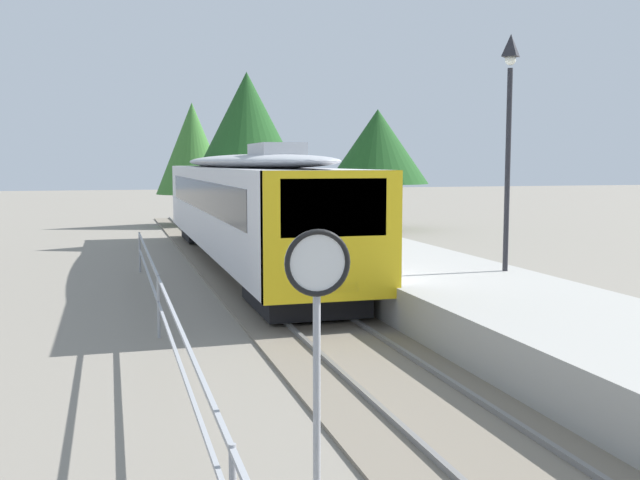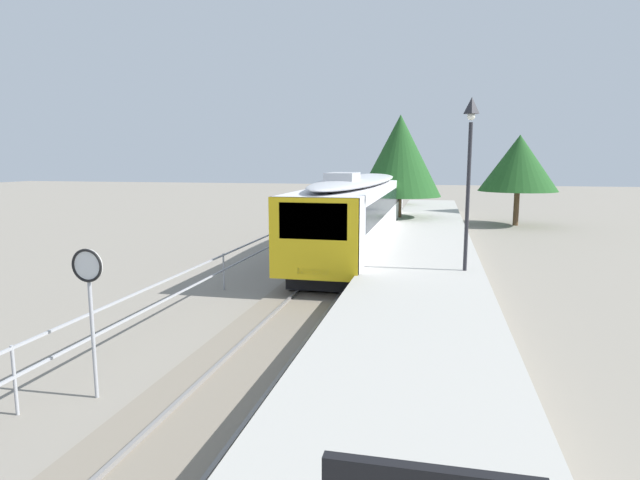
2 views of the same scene
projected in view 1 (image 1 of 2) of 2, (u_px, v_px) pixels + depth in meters
The scene contains 9 objects.
ground_plane at pixel (171, 326), 15.44m from camera, with size 160.00×160.00×0.00m, color gray.
track_rails at pixel (310, 316), 16.25m from camera, with size 3.20×60.00×0.14m.
commuter_train at pixel (243, 201), 23.95m from camera, with size 2.82×20.44×3.74m.
station_platform at pixel (446, 291), 17.09m from camera, with size 3.90×60.00×0.90m, color #A8A59E.
platform_lamp_mid_platform at pixel (509, 108), 16.73m from camera, with size 0.34×0.34×5.35m.
speed_limit_sign at pixel (317, 304), 6.65m from camera, with size 0.61×0.10×2.81m.
tree_behind_carpark at pixel (247, 132), 30.63m from camera, with size 5.05×5.05×7.10m.
tree_behind_station_far at pixel (378, 147), 37.41m from camera, with size 5.16×5.16×6.06m.
tree_distant_left at pixel (192, 149), 39.51m from camera, with size 3.91×3.91×6.57m.
Camera 1 is at (-4.15, 6.56, 3.39)m, focal length 41.66 mm.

